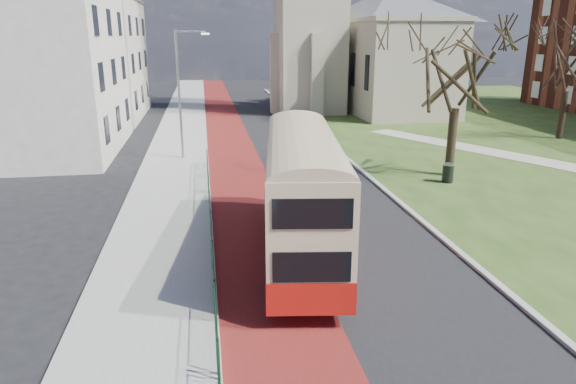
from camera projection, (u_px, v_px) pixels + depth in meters
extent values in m
plane|color=black|center=(302.00, 276.00, 17.28)|extent=(160.00, 160.00, 0.00)
cube|color=black|center=(270.00, 150.00, 36.39)|extent=(9.00, 120.00, 0.01)
cube|color=#591414|center=(232.00, 151.00, 35.97)|extent=(3.40, 120.00, 0.01)
cube|color=gray|center=(177.00, 152.00, 35.37)|extent=(4.00, 120.00, 0.12)
cube|color=#999993|center=(206.00, 151.00, 35.68)|extent=(0.25, 120.00, 0.13)
cube|color=#999993|center=(327.00, 141.00, 38.97)|extent=(0.25, 80.00, 0.13)
cube|color=#294418|center=(563.00, 134.00, 42.06)|extent=(40.00, 80.00, 0.04)
cylinder|color=#0D391A|center=(210.00, 211.00, 20.28)|extent=(0.04, 24.00, 0.04)
cylinder|color=#0D391A|center=(211.00, 234.00, 20.56)|extent=(0.04, 24.00, 0.04)
cube|color=gray|center=(388.00, 68.00, 54.39)|extent=(9.00, 18.00, 9.00)
cube|color=beige|center=(34.00, 59.00, 34.06)|extent=(10.00, 14.00, 12.50)
cube|color=#B8AE9C|center=(86.00, 60.00, 49.38)|extent=(10.00, 16.00, 11.00)
cylinder|color=gray|center=(179.00, 96.00, 32.37)|extent=(0.16, 0.16, 8.00)
cylinder|color=gray|center=(190.00, 31.00, 31.37)|extent=(1.80, 0.10, 0.10)
cube|color=silver|center=(205.00, 34.00, 31.56)|extent=(0.50, 0.18, 0.12)
cube|color=#AB160F|center=(302.00, 229.00, 18.77)|extent=(3.89, 10.78, 0.96)
cube|color=#CBB28A|center=(302.00, 180.00, 18.23)|extent=(3.86, 10.72, 2.78)
cube|color=black|center=(269.00, 201.00, 18.73)|extent=(1.27, 8.57, 0.91)
cube|color=black|center=(335.00, 200.00, 18.78)|extent=(1.27, 8.57, 0.91)
cube|color=black|center=(268.00, 164.00, 18.03)|extent=(1.39, 9.40, 0.86)
cube|color=black|center=(336.00, 164.00, 18.08)|extent=(1.39, 9.40, 0.86)
cube|color=black|center=(297.00, 167.00, 23.49)|extent=(2.14, 0.38, 1.01)
cube|color=black|center=(297.00, 136.00, 23.07)|extent=(2.14, 0.38, 0.86)
cube|color=orange|center=(297.00, 124.00, 22.91)|extent=(1.71, 0.34, 0.29)
cylinder|color=black|center=(273.00, 210.00, 22.32)|extent=(0.42, 1.03, 1.00)
cylinder|color=black|center=(323.00, 209.00, 22.36)|extent=(0.42, 1.03, 1.00)
cylinder|color=black|center=(271.00, 281.00, 15.86)|extent=(0.42, 1.03, 1.00)
cylinder|color=black|center=(342.00, 280.00, 15.91)|extent=(0.42, 1.03, 1.00)
cylinder|color=#2F2417|center=(451.00, 142.00, 29.13)|extent=(0.61, 0.61, 3.83)
cylinder|color=black|center=(562.00, 115.00, 39.71)|extent=(0.56, 0.56, 3.66)
cylinder|color=black|center=(448.00, 174.00, 28.07)|extent=(0.68, 0.68, 0.98)
cylinder|color=gray|center=(449.00, 164.00, 27.92)|extent=(0.72, 0.72, 0.07)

